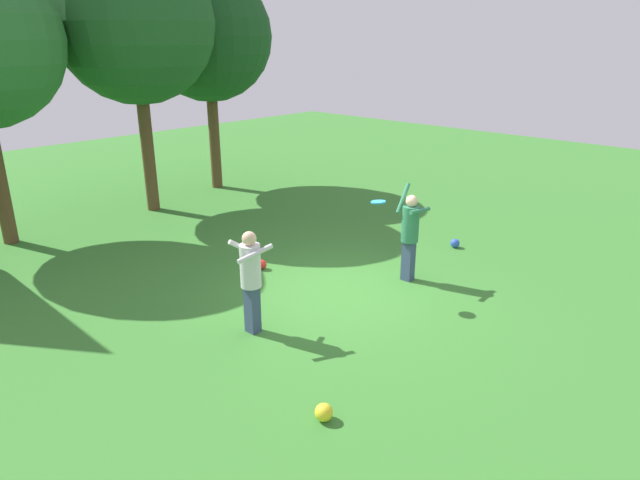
# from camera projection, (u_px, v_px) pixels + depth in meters

# --- Properties ---
(ground_plane) EXTENTS (40.00, 40.00, 0.00)m
(ground_plane) POSITION_uv_depth(u_px,v_px,m) (342.00, 292.00, 10.75)
(ground_plane) COLOR #387A2D
(person_thrower) EXTENTS (0.62, 0.48, 1.96)m
(person_thrower) POSITION_uv_depth(u_px,v_px,m) (410.00, 230.00, 10.96)
(person_thrower) COLOR #38476B
(person_thrower) RESTS_ON ground_plane
(person_catcher) EXTENTS (0.68, 0.61, 1.76)m
(person_catcher) POSITION_uv_depth(u_px,v_px,m) (251.00, 273.00, 8.97)
(person_catcher) COLOR #38476B
(person_catcher) RESTS_ON ground_plane
(frisbee) EXTENTS (0.29, 0.29, 0.05)m
(frisbee) POSITION_uv_depth(u_px,v_px,m) (378.00, 202.00, 9.97)
(frisbee) COLOR #2393D1
(ball_blue) EXTENTS (0.21, 0.21, 0.21)m
(ball_blue) POSITION_uv_depth(u_px,v_px,m) (455.00, 243.00, 13.02)
(ball_blue) COLOR blue
(ball_blue) RESTS_ON ground_plane
(ball_yellow) EXTENTS (0.24, 0.24, 0.24)m
(ball_yellow) POSITION_uv_depth(u_px,v_px,m) (324.00, 412.00, 7.12)
(ball_yellow) COLOR yellow
(ball_yellow) RESTS_ON ground_plane
(ball_red) EXTENTS (0.22, 0.22, 0.22)m
(ball_red) POSITION_uv_depth(u_px,v_px,m) (262.00, 265.00, 11.79)
(ball_red) COLOR red
(ball_red) RESTS_ON ground_plane
(tree_center) EXTENTS (4.12, 4.12, 7.05)m
(tree_center) POSITION_uv_depth(u_px,v_px,m) (134.00, 23.00, 14.27)
(tree_center) COLOR brown
(tree_center) RESTS_ON ground_plane
(tree_right) EXTENTS (3.86, 3.86, 6.59)m
(tree_right) POSITION_uv_depth(u_px,v_px,m) (208.00, 37.00, 16.79)
(tree_right) COLOR brown
(tree_right) RESTS_ON ground_plane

